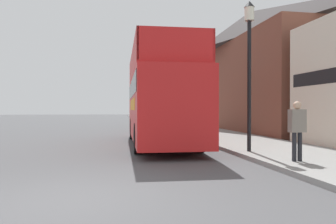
{
  "coord_description": "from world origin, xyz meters",
  "views": [
    {
      "loc": [
        0.69,
        -5.71,
        1.56
      ],
      "look_at": [
        3.4,
        9.42,
        1.43
      ],
      "focal_mm": 35.0,
      "sensor_mm": 36.0,
      "label": 1
    }
  ],
  "objects_px": {
    "pedestrian_second": "(297,125)",
    "lamp_post_nearest": "(249,49)",
    "lamp_post_second": "(187,81)",
    "parked_car_ahead_of_bus": "(155,122)",
    "tour_bus": "(160,102)"
  },
  "relations": [
    {
      "from": "pedestrian_second",
      "to": "lamp_post_nearest",
      "type": "relative_size",
      "value": 0.32
    },
    {
      "from": "lamp_post_second",
      "to": "lamp_post_nearest",
      "type": "bearing_deg",
      "value": -89.32
    },
    {
      "from": "lamp_post_nearest",
      "to": "lamp_post_second",
      "type": "height_order",
      "value": "lamp_post_nearest"
    },
    {
      "from": "pedestrian_second",
      "to": "lamp_post_nearest",
      "type": "xyz_separation_m",
      "value": [
        -0.39,
        2.24,
        2.49
      ]
    },
    {
      "from": "parked_car_ahead_of_bus",
      "to": "pedestrian_second",
      "type": "distance_m",
      "value": 14.05
    },
    {
      "from": "lamp_post_second",
      "to": "parked_car_ahead_of_bus",
      "type": "bearing_deg",
      "value": 115.75
    },
    {
      "from": "lamp_post_nearest",
      "to": "lamp_post_second",
      "type": "distance_m",
      "value": 8.55
    },
    {
      "from": "tour_bus",
      "to": "pedestrian_second",
      "type": "height_order",
      "value": "tour_bus"
    },
    {
      "from": "parked_car_ahead_of_bus",
      "to": "lamp_post_nearest",
      "type": "bearing_deg",
      "value": -82.45
    },
    {
      "from": "tour_bus",
      "to": "lamp_post_nearest",
      "type": "bearing_deg",
      "value": -55.15
    },
    {
      "from": "lamp_post_nearest",
      "to": "parked_car_ahead_of_bus",
      "type": "bearing_deg",
      "value": 97.84
    },
    {
      "from": "lamp_post_nearest",
      "to": "lamp_post_second",
      "type": "xyz_separation_m",
      "value": [
        -0.1,
        8.54,
        -0.4
      ]
    },
    {
      "from": "lamp_post_nearest",
      "to": "lamp_post_second",
      "type": "bearing_deg",
      "value": 90.68
    },
    {
      "from": "parked_car_ahead_of_bus",
      "to": "pedestrian_second",
      "type": "height_order",
      "value": "pedestrian_second"
    },
    {
      "from": "tour_bus",
      "to": "pedestrian_second",
      "type": "relative_size",
      "value": 5.87
    }
  ]
}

